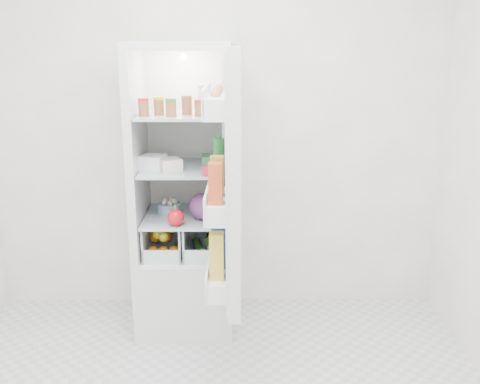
{
  "coord_description": "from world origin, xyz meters",
  "views": [
    {
      "loc": [
        0.13,
        -2.01,
        1.79
      ],
      "look_at": [
        0.15,
        0.95,
        0.96
      ],
      "focal_mm": 40.0,
      "sensor_mm": 36.0,
      "label": 1
    }
  ],
  "objects_px": {
    "red_cabbage": "(203,206)",
    "mushroom_bowl": "(169,208)",
    "refrigerator": "(186,224)",
    "fridge_door": "(230,185)"
  },
  "relations": [
    {
      "from": "red_cabbage",
      "to": "mushroom_bowl",
      "type": "relative_size",
      "value": 1.12
    },
    {
      "from": "red_cabbage",
      "to": "mushroom_bowl",
      "type": "xyz_separation_m",
      "value": [
        -0.22,
        0.11,
        -0.05
      ]
    },
    {
      "from": "red_cabbage",
      "to": "fridge_door",
      "type": "bearing_deg",
      "value": -70.94
    },
    {
      "from": "red_cabbage",
      "to": "fridge_door",
      "type": "height_order",
      "value": "fridge_door"
    },
    {
      "from": "refrigerator",
      "to": "mushroom_bowl",
      "type": "height_order",
      "value": "refrigerator"
    },
    {
      "from": "fridge_door",
      "to": "red_cabbage",
      "type": "bearing_deg",
      "value": 20.25
    },
    {
      "from": "red_cabbage",
      "to": "refrigerator",
      "type": "bearing_deg",
      "value": 131.23
    },
    {
      "from": "refrigerator",
      "to": "red_cabbage",
      "type": "xyz_separation_m",
      "value": [
        0.12,
        -0.14,
        0.16
      ]
    },
    {
      "from": "mushroom_bowl",
      "to": "fridge_door",
      "type": "relative_size",
      "value": 0.11
    },
    {
      "from": "refrigerator",
      "to": "fridge_door",
      "type": "distance_m",
      "value": 0.82
    }
  ]
}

